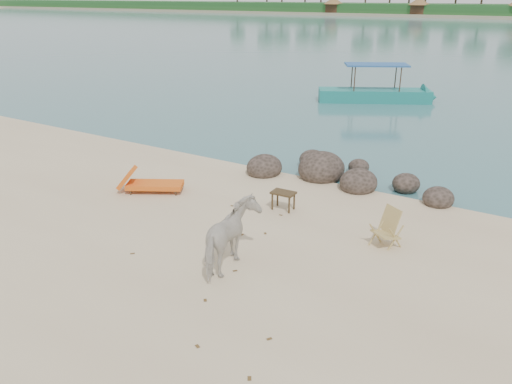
{
  "coord_description": "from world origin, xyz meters",
  "views": [
    {
      "loc": [
        5.86,
        -7.52,
        5.46
      ],
      "look_at": [
        -0.05,
        2.0,
        1.0
      ],
      "focal_mm": 35.0,
      "sensor_mm": 36.0,
      "label": 1
    }
  ],
  "objects_px": {
    "lounge_chair": "(155,183)",
    "deck_chair": "(386,230)",
    "boulders": "(331,174)",
    "cow": "(232,239)",
    "side_table": "(283,202)",
    "boat_near": "(376,70)"
  },
  "relations": [
    {
      "from": "side_table",
      "to": "lounge_chair",
      "type": "height_order",
      "value": "lounge_chair"
    },
    {
      "from": "cow",
      "to": "deck_chair",
      "type": "relative_size",
      "value": 1.96
    },
    {
      "from": "lounge_chair",
      "to": "side_table",
      "type": "bearing_deg",
      "value": -17.6
    },
    {
      "from": "boat_near",
      "to": "cow",
      "type": "bearing_deg",
      "value": -107.47
    },
    {
      "from": "boulders",
      "to": "boat_near",
      "type": "height_order",
      "value": "boat_near"
    },
    {
      "from": "boulders",
      "to": "cow",
      "type": "xyz_separation_m",
      "value": [
        0.46,
        -6.18,
        0.52
      ]
    },
    {
      "from": "side_table",
      "to": "boat_near",
      "type": "distance_m",
      "value": 16.13
    },
    {
      "from": "cow",
      "to": "deck_chair",
      "type": "bearing_deg",
      "value": -143.61
    },
    {
      "from": "deck_chair",
      "to": "boat_near",
      "type": "relative_size",
      "value": 0.13
    },
    {
      "from": "side_table",
      "to": "boat_near",
      "type": "height_order",
      "value": "boat_near"
    },
    {
      "from": "boat_near",
      "to": "deck_chair",
      "type": "bearing_deg",
      "value": -97.93
    },
    {
      "from": "lounge_chair",
      "to": "cow",
      "type": "bearing_deg",
      "value": -58.78
    },
    {
      "from": "side_table",
      "to": "deck_chair",
      "type": "relative_size",
      "value": 0.72
    },
    {
      "from": "boulders",
      "to": "lounge_chair",
      "type": "xyz_separation_m",
      "value": [
        -3.96,
        -3.72,
        0.1
      ]
    },
    {
      "from": "boulders",
      "to": "cow",
      "type": "bearing_deg",
      "value": -85.7
    },
    {
      "from": "boulders",
      "to": "lounge_chair",
      "type": "bearing_deg",
      "value": -136.75
    },
    {
      "from": "boulders",
      "to": "deck_chair",
      "type": "xyz_separation_m",
      "value": [
        2.9,
        -3.5,
        0.23
      ]
    },
    {
      "from": "lounge_chair",
      "to": "deck_chair",
      "type": "bearing_deg",
      "value": -27.91
    },
    {
      "from": "side_table",
      "to": "boat_near",
      "type": "bearing_deg",
      "value": 99.07
    },
    {
      "from": "boulders",
      "to": "boat_near",
      "type": "distance_m",
      "value": 13.34
    },
    {
      "from": "lounge_chair",
      "to": "deck_chair",
      "type": "distance_m",
      "value": 6.87
    },
    {
      "from": "boulders",
      "to": "lounge_chair",
      "type": "height_order",
      "value": "boulders"
    }
  ]
}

